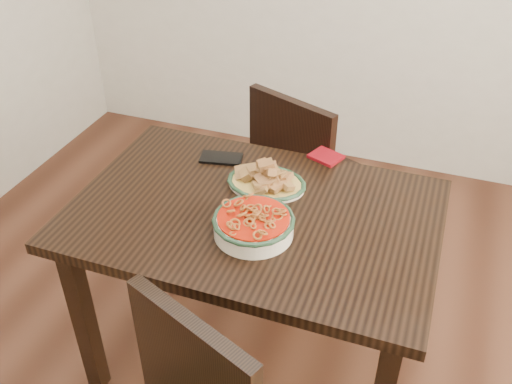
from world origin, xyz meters
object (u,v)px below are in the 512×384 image
(chair_far, at_px, (304,172))
(fish_plate, at_px, (267,176))
(noodle_bowl, at_px, (254,223))
(dining_table, at_px, (254,233))
(smartphone, at_px, (221,158))

(chair_far, relative_size, fish_plate, 3.26)
(fish_plate, xyz_separation_m, noodle_bowl, (0.05, -0.26, -0.00))
(dining_table, relative_size, smartphone, 7.76)
(chair_far, bearing_deg, smartphone, 82.85)
(dining_table, xyz_separation_m, fish_plate, (-0.01, 0.15, 0.14))
(chair_far, bearing_deg, fish_plate, 111.68)
(dining_table, xyz_separation_m, chair_far, (-0.00, 0.65, -0.15))
(noodle_bowl, bearing_deg, fish_plate, 100.40)
(chair_far, bearing_deg, dining_table, 112.42)
(dining_table, xyz_separation_m, noodle_bowl, (0.04, -0.12, 0.14))
(dining_table, height_order, smartphone, smartphone)
(noodle_bowl, distance_m, smartphone, 0.46)
(noodle_bowl, relative_size, smartphone, 1.67)
(chair_far, distance_m, noodle_bowl, 0.82)
(fish_plate, distance_m, noodle_bowl, 0.27)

